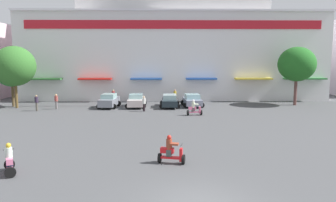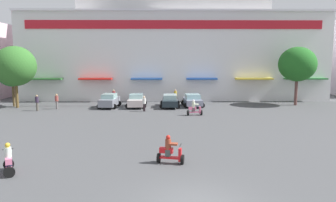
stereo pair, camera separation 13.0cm
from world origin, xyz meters
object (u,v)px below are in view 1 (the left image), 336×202
(pedestrian_0, at_px, (113,96))
(pedestrian_2, at_px, (37,102))
(parked_car_3, at_px, (192,100))
(pedestrian_4, at_px, (175,95))
(plaza_tree_2, at_px, (12,72))
(plaza_tree_1, at_px, (297,64))
(scooter_rider_2, at_px, (9,161))
(plaza_tree_0, at_px, (14,66))
(parked_car_2, at_px, (170,101))
(scooter_rider_4, at_px, (194,109))
(pedestrian_3, at_px, (144,103))
(parked_car_1, at_px, (136,100))
(parked_car_0, at_px, (109,101))
(pedestrian_1, at_px, (56,100))
(scooter_rider_1, at_px, (171,152))

(pedestrian_0, relative_size, pedestrian_2, 0.99)
(parked_car_3, bearing_deg, pedestrian_4, 126.17)
(plaza_tree_2, relative_size, pedestrian_4, 3.33)
(plaza_tree_1, relative_size, plaza_tree_2, 1.20)
(pedestrian_2, bearing_deg, scooter_rider_2, -72.96)
(pedestrian_2, bearing_deg, plaza_tree_0, 144.41)
(plaza_tree_0, relative_size, plaza_tree_2, 1.21)
(parked_car_2, height_order, scooter_rider_2, scooter_rider_2)
(parked_car_2, distance_m, scooter_rider_4, 5.89)
(parked_car_3, bearing_deg, pedestrian_3, -147.89)
(plaza_tree_0, xyz_separation_m, scooter_rider_4, (19.58, -5.10, -4.04))
(parked_car_1, bearing_deg, plaza_tree_1, 3.88)
(scooter_rider_4, bearing_deg, parked_car_2, 113.06)
(parked_car_0, bearing_deg, pedestrian_4, 23.38)
(pedestrian_4, bearing_deg, plaza_tree_1, -6.96)
(pedestrian_4, bearing_deg, scooter_rider_2, -110.17)
(plaza_tree_2, bearing_deg, parked_car_0, -4.49)
(plaza_tree_2, xyz_separation_m, scooter_rider_2, (9.72, -22.25, -3.36))
(plaza_tree_0, bearing_deg, scooter_rider_2, -67.26)
(pedestrian_4, bearing_deg, scooter_rider_4, -79.31)
(pedestrian_1, height_order, pedestrian_3, pedestrian_1)
(pedestrian_0, distance_m, pedestrian_1, 7.17)
(plaza_tree_2, bearing_deg, pedestrian_2, -39.05)
(parked_car_3, xyz_separation_m, scooter_rider_4, (-0.31, -5.84, -0.08))
(plaza_tree_1, distance_m, pedestrian_3, 18.67)
(plaza_tree_0, distance_m, plaza_tree_1, 32.29)
(plaza_tree_0, bearing_deg, pedestrian_0, 18.58)
(scooter_rider_4, relative_size, pedestrian_4, 0.91)
(pedestrian_0, height_order, pedestrian_1, pedestrian_0)
(plaza_tree_0, relative_size, scooter_rider_4, 4.40)
(parked_car_2, xyz_separation_m, pedestrian_4, (0.71, 3.02, 0.25))
(plaza_tree_2, distance_m, pedestrian_2, 5.83)
(plaza_tree_2, distance_m, scooter_rider_2, 24.51)
(plaza_tree_2, xyz_separation_m, pedestrian_2, (3.87, -3.14, -3.04))
(parked_car_3, xyz_separation_m, scooter_rider_1, (-2.98, -20.57, -0.08))
(parked_car_0, xyz_separation_m, scooter_rider_4, (9.20, -5.16, -0.14))
(scooter_rider_1, bearing_deg, plaza_tree_2, 130.45)
(plaza_tree_2, relative_size, scooter_rider_4, 3.64)
(parked_car_0, bearing_deg, pedestrian_2, -162.84)
(parked_car_1, bearing_deg, plaza_tree_0, -178.61)
(plaza_tree_2, bearing_deg, scooter_rider_1, -49.55)
(plaza_tree_2, distance_m, pedestrian_0, 11.85)
(pedestrian_1, bearing_deg, parked_car_0, 10.70)
(parked_car_0, relative_size, pedestrian_1, 2.37)
(plaza_tree_1, xyz_separation_m, pedestrian_1, (-27.47, -2.60, -3.89))
(plaza_tree_0, xyz_separation_m, parked_car_1, (13.43, 0.33, -3.92))
(parked_car_1, height_order, pedestrian_4, pedestrian_4)
(parked_car_1, bearing_deg, parked_car_0, -174.95)
(scooter_rider_1, xyz_separation_m, pedestrian_2, (-13.85, 17.64, 0.33))
(scooter_rider_1, xyz_separation_m, pedestrian_3, (-2.42, 17.18, 0.29))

